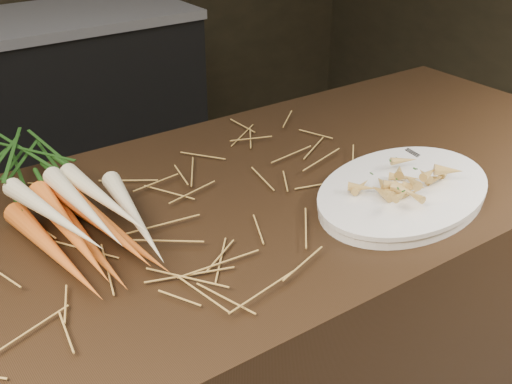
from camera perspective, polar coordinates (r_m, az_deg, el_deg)
straw_bedding at (r=1.04m, az=-16.39°, el=-5.04°), size 1.40×0.60×0.02m
root_veg_bunch at (r=1.14m, az=-17.90°, el=0.39°), size 0.22×0.56×0.10m
serving_platter at (r=1.18m, az=12.97°, el=-0.13°), size 0.44×0.35×0.02m
roasted_veg_heap at (r=1.17m, az=13.13°, el=1.24°), size 0.22×0.18×0.04m
serving_fork at (r=1.28m, az=16.61°, el=2.35°), size 0.03×0.15×0.00m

